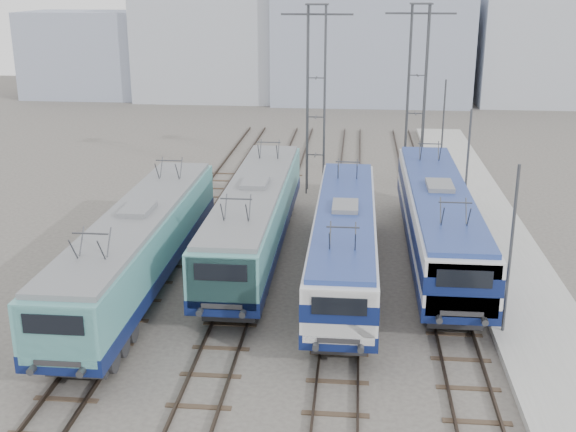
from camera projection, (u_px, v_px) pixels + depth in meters
The scene contains 15 objects.
ground at pixel (279, 351), 27.28m from camera, with size 160.00×160.00×0.00m, color #514C47.
platform at pixel (513, 276), 33.87m from camera, with size 4.00×70.00×0.30m, color #9E9E99.
locomotive_far_left at pixel (138, 245), 31.65m from camera, with size 2.94×18.58×3.50m.
locomotive_center_left at pixel (255, 215), 35.76m from camera, with size 2.94×18.61×3.50m.
locomotive_center_right at pixel (344, 237), 32.82m from camera, with size 2.77×17.49×3.29m.
locomotive_far_right at pixel (438, 217), 35.21m from camera, with size 2.96×18.76×3.53m.
catenary_tower_west at pixel (316, 91), 46.05m from camera, with size 4.50×1.20×12.00m.
catenary_tower_east at pixel (417, 88), 47.34m from camera, with size 4.50×1.20×12.00m.
mast_front at pixel (510, 254), 27.30m from camera, with size 0.12×0.12×7.00m, color #3F4247.
mast_mid at pixel (467, 174), 38.66m from camera, with size 0.12×0.12×7.00m, color #3F4247.
mast_rear at pixel (443, 130), 50.01m from camera, with size 0.12×0.12×7.00m, color #3F4247.
building_west at pixel (218, 38), 85.08m from camera, with size 18.00×12.00×14.00m, color #A8AEBA.
building_center at pixel (372, 21), 82.81m from camera, with size 22.00×14.00×18.00m, color #909AB2.
building_east at pixel (548, 49), 81.90m from camera, with size 16.00×12.00×12.00m, color #A8AEBA.
building_far_west at pixel (88, 54), 87.17m from camera, with size 14.00×10.00×10.00m, color #909AB2.
Camera 1 is at (2.67, -24.21, 13.32)m, focal length 45.00 mm.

